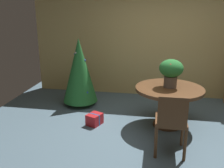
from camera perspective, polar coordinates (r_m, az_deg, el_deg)
ground_plane at (r=4.21m, az=10.58°, el=-12.13°), size 6.60×6.60×0.00m
back_wall_panel at (r=5.94m, az=11.25°, el=9.60°), size 6.00×0.10×2.60m
round_dining_table at (r=4.48m, az=12.71°, el=-2.72°), size 1.16×1.16×0.71m
flower_vase at (r=4.39m, az=13.18°, el=3.04°), size 0.40×0.40×0.48m
wooden_chair_near at (r=3.62m, az=13.23°, el=-7.96°), size 0.43×0.45×0.92m
holiday_tree at (r=5.33m, az=-7.35°, el=3.07°), size 0.73×0.73×1.43m
gift_box_red at (r=4.59m, az=-3.96°, el=-7.92°), size 0.30×0.33×0.20m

